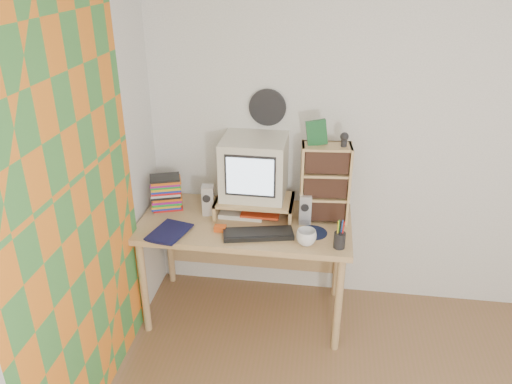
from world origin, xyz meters
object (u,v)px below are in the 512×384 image
(dvd_stack, at_px, (166,189))
(mug, at_px, (306,237))
(cd_rack, at_px, (325,183))
(diary, at_px, (156,227))
(keyboard, at_px, (258,234))
(desk, at_px, (247,234))
(crt_monitor, at_px, (254,168))

(dvd_stack, bearing_deg, mug, -38.71)
(cd_rack, relative_size, diary, 2.10)
(dvd_stack, bearing_deg, keyboard, -42.47)
(mug, relative_size, diary, 0.49)
(dvd_stack, xyz_separation_m, diary, (0.02, -0.32, -0.12))
(desk, relative_size, mug, 11.34)
(keyboard, height_order, diary, diary)
(dvd_stack, relative_size, mug, 2.31)
(crt_monitor, xyz_separation_m, cd_rack, (0.47, -0.05, -0.06))
(mug, bearing_deg, dvd_stack, 160.57)
(desk, relative_size, dvd_stack, 4.90)
(cd_rack, bearing_deg, diary, -168.11)
(cd_rack, bearing_deg, mug, -109.89)
(crt_monitor, height_order, cd_rack, cd_rack)
(desk, bearing_deg, cd_rack, 4.66)
(desk, xyz_separation_m, mug, (0.42, -0.30, 0.18))
(keyboard, relative_size, cd_rack, 0.84)
(mug, bearing_deg, cd_rack, 74.91)
(crt_monitor, bearing_deg, dvd_stack, -175.41)
(dvd_stack, distance_m, cd_rack, 1.08)
(crt_monitor, bearing_deg, diary, -147.37)
(crt_monitor, bearing_deg, mug, -44.76)
(desk, xyz_separation_m, dvd_stack, (-0.57, 0.05, 0.28))
(keyboard, xyz_separation_m, cd_rack, (0.40, 0.29, 0.25))
(keyboard, bearing_deg, cd_rack, 23.52)
(keyboard, bearing_deg, dvd_stack, 144.38)
(desk, distance_m, keyboard, 0.31)
(keyboard, distance_m, diary, 0.66)
(crt_monitor, height_order, dvd_stack, crt_monitor)
(diary, bearing_deg, crt_monitor, 46.07)
(mug, distance_m, diary, 0.96)
(keyboard, distance_m, mug, 0.31)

